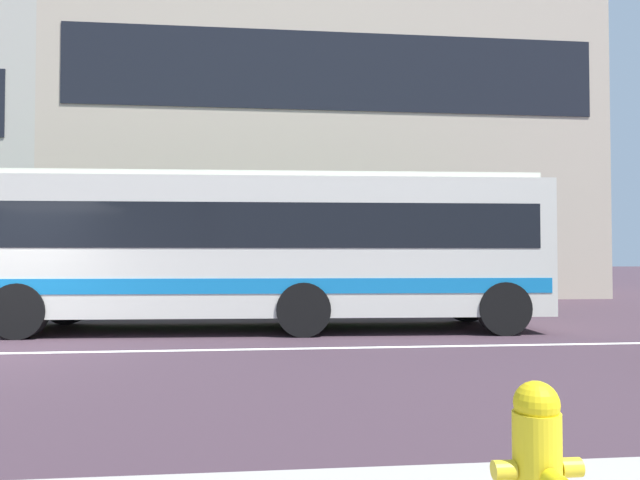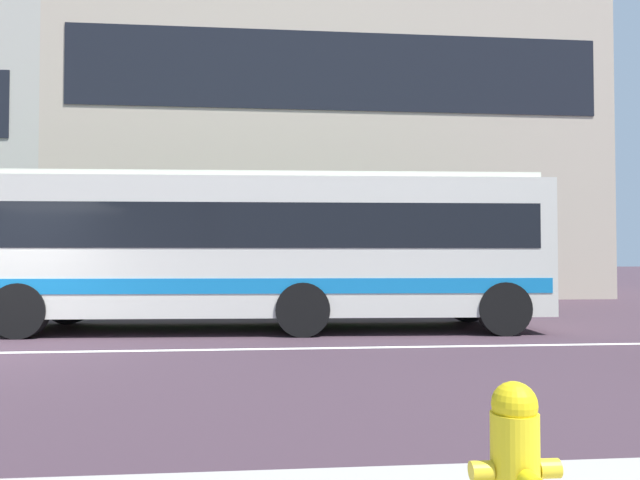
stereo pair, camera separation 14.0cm
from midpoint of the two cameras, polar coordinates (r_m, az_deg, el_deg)
The scene contains 4 objects.
hedge_row_far at distance 16.64m, azimuth -20.70°, elevation -4.55°, with size 23.22×1.10×1.20m, color #2F732D.
apartment_block_right at distance 24.32m, azimuth 0.90°, elevation 10.73°, with size 19.56×8.06×13.38m.
transit_bus at distance 12.05m, azimuth -4.60°, elevation -0.53°, with size 10.97×3.04×3.09m.
fire_hydrant at distance 3.10m, azimuth 19.66°, elevation -20.01°, with size 0.42×0.37×0.73m.
Camera 2 is at (4.48, -9.45, 1.46)m, focal length 33.11 mm.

